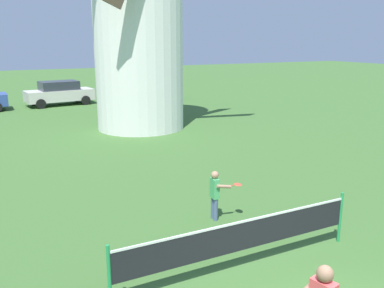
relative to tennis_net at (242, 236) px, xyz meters
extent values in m
cylinder|color=white|center=(2.75, 12.92, 4.65)|extent=(4.09, 4.09, 10.67)
cylinder|color=#238E4C|center=(-2.47, 0.00, -0.13)|extent=(0.06, 0.06, 1.10)
cylinder|color=#238E4C|center=(2.47, 0.00, -0.13)|extent=(0.06, 0.06, 1.10)
cube|color=black|center=(0.00, 0.00, -0.01)|extent=(4.89, 0.01, 0.55)
cube|color=white|center=(0.00, 0.00, 0.29)|extent=(4.89, 0.02, 0.04)
sphere|color=#89664C|center=(-0.35, -2.37, 0.64)|extent=(0.22, 0.22, 0.22)
cylinder|color=slate|center=(0.69, 2.23, -0.41)|extent=(0.11, 0.11, 0.54)
cylinder|color=slate|center=(0.67, 2.09, -0.41)|extent=(0.11, 0.11, 0.54)
cube|color=#4CB266|center=(0.68, 2.16, 0.10)|extent=(0.17, 0.28, 0.48)
sphere|color=tan|center=(0.68, 2.16, 0.43)|extent=(0.18, 0.18, 0.18)
cylinder|color=tan|center=(0.70, 2.33, 0.08)|extent=(0.08, 0.08, 0.36)
cylinder|color=tan|center=(0.83, 1.99, 0.17)|extent=(0.38, 0.11, 0.14)
cylinder|color=#D84C33|center=(0.97, 1.98, 0.17)|extent=(0.22, 0.05, 0.04)
ellipsoid|color=#D84C33|center=(1.19, 1.96, 0.17)|extent=(0.20, 0.26, 0.03)
cube|color=silver|center=(0.48, 22.13, -0.03)|extent=(4.38, 2.19, 0.70)
cube|color=#2D333D|center=(0.48, 22.13, 0.60)|extent=(2.52, 1.77, 0.56)
cylinder|color=black|center=(1.80, 23.14, -0.38)|extent=(0.62, 0.25, 0.60)
cylinder|color=black|center=(2.00, 21.46, -0.38)|extent=(0.62, 0.25, 0.60)
cylinder|color=black|center=(-1.04, 22.80, -0.38)|extent=(0.62, 0.25, 0.60)
cylinder|color=black|center=(-0.84, 21.11, -0.38)|extent=(0.62, 0.25, 0.60)
cube|color=#1E232D|center=(6.23, 21.41, -0.03)|extent=(4.07, 2.01, 0.70)
cube|color=#2D333D|center=(6.23, 21.41, 0.60)|extent=(2.32, 1.67, 0.56)
cylinder|color=black|center=(7.50, 22.37, -0.38)|extent=(0.61, 0.23, 0.60)
cylinder|color=black|center=(7.64, 20.67, -0.38)|extent=(0.61, 0.23, 0.60)
cylinder|color=black|center=(4.83, 22.15, -0.38)|extent=(0.61, 0.23, 0.60)
cylinder|color=black|center=(4.97, 20.46, -0.38)|extent=(0.61, 0.23, 0.60)
camera|label=1|loc=(-3.89, -5.69, 3.47)|focal=38.46mm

